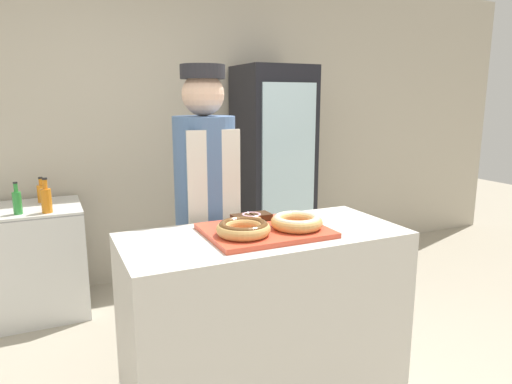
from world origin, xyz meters
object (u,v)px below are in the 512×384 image
at_px(donut_chocolate_glaze, 243,228).
at_px(brownie_back_left, 242,218).
at_px(chest_freezer, 9,263).
at_px(bottle_orange_b, 42,193).
at_px(donut_mini_center, 251,217).
at_px(bottle_orange, 46,199).
at_px(baker_person, 206,213).
at_px(brownie_back_right, 261,216).
at_px(beverage_fridge, 273,173).
at_px(serving_tray, 265,231).
at_px(donut_light_glaze, 297,221).
at_px(bottle_green, 17,202).

xyz_separation_m(donut_chocolate_glaze, brownie_back_left, (0.09, 0.22, -0.02)).
height_order(chest_freezer, bottle_orange_b, bottle_orange_b).
bearing_deg(donut_mini_center, bottle_orange, 124.58).
bearing_deg(chest_freezer, baker_person, -47.32).
bearing_deg(brownie_back_right, donut_chocolate_glaze, -130.83).
bearing_deg(brownie_back_right, baker_person, 113.27).
relative_size(brownie_back_left, beverage_fridge, 0.05).
distance_m(serving_tray, chest_freezer, 2.22).
height_order(brownie_back_left, bottle_orange_b, brownie_back_left).
bearing_deg(bottle_orange_b, bottle_orange, -85.27).
height_order(serving_tray, chest_freezer, serving_tray).
bearing_deg(donut_light_glaze, beverage_fridge, 66.52).
height_order(bottle_orange, bottle_orange_b, bottle_orange).
xyz_separation_m(brownie_back_left, brownie_back_right, (0.10, 0.00, 0.00)).
height_order(serving_tray, baker_person, baker_person).
distance_m(donut_light_glaze, donut_mini_center, 0.26).
height_order(serving_tray, bottle_orange_b, bottle_orange_b).
relative_size(donut_mini_center, bottle_orange, 0.48).
xyz_separation_m(baker_person, chest_freezer, (-1.12, 1.21, -0.54)).
height_order(donut_chocolate_glaze, chest_freezer, donut_chocolate_glaze).
relative_size(donut_chocolate_glaze, beverage_fridge, 0.13).
height_order(baker_person, bottle_orange_b, baker_person).
bearing_deg(serving_tray, beverage_fridge, 62.14).
relative_size(brownie_back_left, bottle_orange_b, 0.48).
bearing_deg(bottle_orange, baker_person, -49.91).
height_order(donut_light_glaze, brownie_back_left, donut_light_glaze).
relative_size(donut_light_glaze, chest_freezer, 0.24).
height_order(brownie_back_left, bottle_orange, bottle_orange).
bearing_deg(donut_chocolate_glaze, baker_person, 87.69).
bearing_deg(brownie_back_left, donut_light_glaze, -49.17).
distance_m(beverage_fridge, bottle_orange, 1.88).
bearing_deg(donut_light_glaze, donut_mini_center, 122.18).
bearing_deg(bottle_orange, bottle_green, 167.71).
relative_size(donut_chocolate_glaze, bottle_orange_b, 1.27).
relative_size(donut_chocolate_glaze, chest_freezer, 0.24).
xyz_separation_m(beverage_fridge, bottle_orange_b, (-1.89, 0.15, -0.04)).
bearing_deg(bottle_green, chest_freezer, 119.99).
height_order(serving_tray, bottle_green, bottle_green).
height_order(brownie_back_right, bottle_green, bottle_green).
height_order(donut_light_glaze, bottle_orange, bottle_orange).
height_order(donut_light_glaze, brownie_back_right, donut_light_glaze).
distance_m(chest_freezer, bottle_green, 0.54).
height_order(donut_mini_center, beverage_fridge, beverage_fridge).
bearing_deg(bottle_orange, bottle_orange_b, 94.73).
bearing_deg(beverage_fridge, serving_tray, -117.86).
distance_m(baker_person, bottle_orange_b, 1.60).
height_order(donut_light_glaze, baker_person, baker_person).
xyz_separation_m(donut_mini_center, brownie_back_right, (0.05, 0.00, -0.00)).
height_order(donut_chocolate_glaze, bottle_orange_b, donut_chocolate_glaze).
relative_size(donut_chocolate_glaze, brownie_back_right, 2.63).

